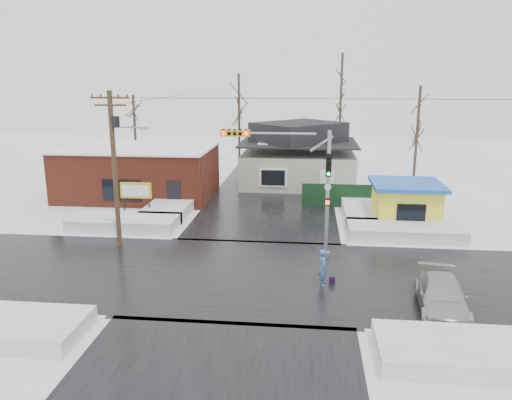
# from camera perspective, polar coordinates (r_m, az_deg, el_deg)

# --- Properties ---
(ground) EXTENTS (120.00, 120.00, 0.00)m
(ground) POSITION_cam_1_polar(r_m,az_deg,el_deg) (25.48, -1.01, -8.53)
(ground) COLOR white
(ground) RESTS_ON ground
(road_ns) EXTENTS (10.00, 120.00, 0.02)m
(road_ns) POSITION_cam_1_polar(r_m,az_deg,el_deg) (25.47, -1.01, -8.51)
(road_ns) COLOR black
(road_ns) RESTS_ON ground
(road_ew) EXTENTS (120.00, 10.00, 0.02)m
(road_ew) POSITION_cam_1_polar(r_m,az_deg,el_deg) (25.47, -1.01, -8.51)
(road_ew) COLOR black
(road_ew) RESTS_ON ground
(snowbank_nw) EXTENTS (7.00, 3.00, 0.80)m
(snowbank_nw) POSITION_cam_1_polar(r_m,az_deg,el_deg) (33.93, -14.80, -2.50)
(snowbank_nw) COLOR white
(snowbank_nw) RESTS_ON ground
(snowbank_ne) EXTENTS (7.00, 3.00, 0.80)m
(snowbank_ne) POSITION_cam_1_polar(r_m,az_deg,el_deg) (32.34, 16.64, -3.44)
(snowbank_ne) COLOR white
(snowbank_ne) RESTS_ON ground
(snowbank_se) EXTENTS (7.00, 3.00, 0.70)m
(snowbank_se) POSITION_cam_1_polar(r_m,az_deg,el_deg) (19.82, 24.02, -15.67)
(snowbank_se) COLOR white
(snowbank_se) RESTS_ON ground
(snowbank_nside_w) EXTENTS (3.00, 8.00, 0.80)m
(snowbank_nside_w) POSITION_cam_1_polar(r_m,az_deg,el_deg) (37.89, -9.32, -0.50)
(snowbank_nside_w) COLOR white
(snowbank_nside_w) RESTS_ON ground
(snowbank_nside_e) EXTENTS (3.00, 8.00, 0.80)m
(snowbank_nside_e) POSITION_cam_1_polar(r_m,az_deg,el_deg) (36.79, 12.21, -1.07)
(snowbank_nside_e) COLOR white
(snowbank_nside_e) RESTS_ON ground
(traffic_signal) EXTENTS (6.05, 0.68, 7.00)m
(traffic_signal) POSITION_cam_1_polar(r_m,az_deg,el_deg) (26.83, 4.90, 2.73)
(traffic_signal) COLOR gray
(traffic_signal) RESTS_ON ground
(utility_pole) EXTENTS (3.15, 0.44, 9.00)m
(utility_pole) POSITION_cam_1_polar(r_m,az_deg,el_deg) (29.33, -15.79, 4.35)
(utility_pole) COLOR #382619
(utility_pole) RESTS_ON ground
(brick_building) EXTENTS (12.20, 8.20, 4.12)m
(brick_building) POSITION_cam_1_polar(r_m,az_deg,el_deg) (42.44, -13.22, 3.19)
(brick_building) COLOR maroon
(brick_building) RESTS_ON ground
(marquee_sign) EXTENTS (2.20, 0.21, 2.55)m
(marquee_sign) POSITION_cam_1_polar(r_m,az_deg,el_deg) (35.81, -13.56, 0.95)
(marquee_sign) COLOR black
(marquee_sign) RESTS_ON ground
(house) EXTENTS (10.40, 8.40, 5.76)m
(house) POSITION_cam_1_polar(r_m,az_deg,el_deg) (45.92, 4.85, 5.00)
(house) COLOR #BAB7A8
(house) RESTS_ON ground
(kiosk) EXTENTS (4.60, 4.60, 2.88)m
(kiosk) POSITION_cam_1_polar(r_m,az_deg,el_deg) (34.98, 16.71, -0.33)
(kiosk) COLOR yellow
(kiosk) RESTS_ON ground
(fence) EXTENTS (8.00, 0.12, 1.80)m
(fence) POSITION_cam_1_polar(r_m,az_deg,el_deg) (38.55, 11.21, 0.44)
(fence) COLOR black
(fence) RESTS_ON ground
(tree_far_left) EXTENTS (3.00, 3.00, 10.00)m
(tree_far_left) POSITION_cam_1_polar(r_m,az_deg,el_deg) (49.87, -1.97, 11.91)
(tree_far_left) COLOR #332821
(tree_far_left) RESTS_ON ground
(tree_far_mid) EXTENTS (3.00, 3.00, 12.00)m
(tree_far_mid) POSITION_cam_1_polar(r_m,az_deg,el_deg) (51.44, 9.76, 13.56)
(tree_far_mid) COLOR #332821
(tree_far_mid) RESTS_ON ground
(tree_far_right) EXTENTS (3.00, 3.00, 9.00)m
(tree_far_right) POSITION_cam_1_polar(r_m,az_deg,el_deg) (44.37, 18.13, 9.95)
(tree_far_right) COLOR #332821
(tree_far_right) RESTS_ON ground
(tree_far_west) EXTENTS (3.00, 3.00, 8.00)m
(tree_far_west) POSITION_cam_1_polar(r_m,az_deg,el_deg) (50.40, -13.78, 9.73)
(tree_far_west) COLOR #332821
(tree_far_west) RESTS_ON ground
(pedestrian) EXTENTS (0.50, 0.70, 1.78)m
(pedestrian) POSITION_cam_1_polar(r_m,az_deg,el_deg) (24.17, 7.66, -7.67)
(pedestrian) COLOR #3A67A2
(pedestrian) RESTS_ON ground
(car) EXTENTS (2.49, 4.99, 1.39)m
(car) POSITION_cam_1_polar(r_m,az_deg,el_deg) (22.88, 20.46, -10.27)
(car) COLOR #ACAFB3
(car) RESTS_ON ground
(shopping_bag) EXTENTS (0.28, 0.13, 0.35)m
(shopping_bag) POSITION_cam_1_polar(r_m,az_deg,el_deg) (24.59, 8.69, -9.12)
(shopping_bag) COLOR black
(shopping_bag) RESTS_ON ground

